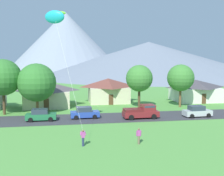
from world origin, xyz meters
name	(u,v)px	position (x,y,z in m)	size (l,w,h in m)	color
road_strip	(100,118)	(0.00, 26.28, 0.04)	(160.00, 6.91, 0.08)	#38383D
mountain_west_ridge	(66,44)	(-5.43, 155.17, 19.09)	(74.68, 74.68, 38.18)	gray
mountain_east_ridge	(148,59)	(40.23, 132.32, 9.54)	(126.81, 126.81, 19.07)	slate
house_leftmost	(195,90)	(22.11, 40.14, 2.35)	(9.63, 8.27, 4.54)	silver
house_left_center	(48,94)	(-8.35, 38.29, 2.39)	(8.69, 8.23, 4.62)	beige
house_rightmost	(108,90)	(3.62, 41.53, 2.55)	(8.53, 7.49, 4.93)	beige
tree_near_left	(139,78)	(7.92, 33.18, 5.42)	(4.75, 4.75, 7.82)	#4C3823
tree_left_of_center	(3,77)	(-14.65, 31.56, 5.94)	(5.75, 5.75, 8.82)	#4C3823
tree_center	(181,78)	(15.85, 33.58, 5.40)	(4.93, 4.93, 7.89)	brown
tree_near_right	(37,83)	(-9.50, 31.28, 5.07)	(6.13, 6.13, 8.15)	brown
parked_car_silver_mid_west	(197,112)	(14.68, 24.66, 0.87)	(4.27, 2.21, 1.68)	#B7BCC1
parked_car_blue_mid_east	(85,113)	(-2.22, 26.45, 0.87)	(4.26, 2.20, 1.68)	#2847A8
parked_car_green_east_end	(41,115)	(-8.45, 25.84, 0.87)	(4.21, 2.10, 1.68)	#237042
pickup_truck_maroon_west_side	(142,112)	(6.08, 24.99, 1.06)	(5.26, 2.46, 1.99)	maroon
kite_flyer_with_kite	(56,20)	(-5.86, 19.21, 13.14)	(4.45, 7.05, 14.35)	navy
watcher_person	(139,136)	(2.49, 13.31, 0.88)	(0.56, 0.24, 1.68)	#70604C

